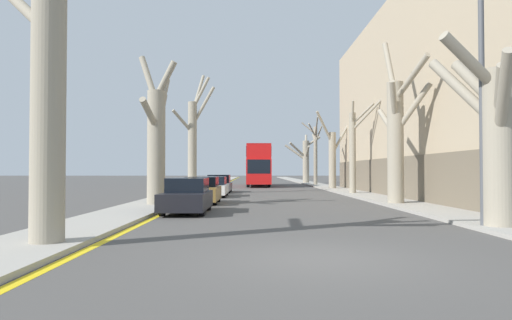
{
  "coord_description": "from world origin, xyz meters",
  "views": [
    {
      "loc": [
        -1.27,
        -8.76,
        1.68
      ],
      "look_at": [
        -0.95,
        35.53,
        2.73
      ],
      "focal_mm": 32.0,
      "sensor_mm": 36.0,
      "label": 1
    }
  ],
  "objects": [
    {
      "name": "street_tree_right_0",
      "position": [
        5.63,
        4.17,
        2.74
      ],
      "size": [
        2.42,
        4.03,
        5.5
      ],
      "color": "gray",
      "rests_on": "ground"
    },
    {
      "name": "double_decker_bus",
      "position": [
        -0.67,
        41.26,
        2.48
      ],
      "size": [
        2.52,
        11.49,
        4.39
      ],
      "color": "red",
      "rests_on": "ground"
    },
    {
      "name": "street_tree_left_0",
      "position": [
        -5.74,
        1.3,
        4.24
      ],
      "size": [
        4.83,
        3.32,
        8.15
      ],
      "color": "gray",
      "rests_on": "ground"
    },
    {
      "name": "sidewalk_right",
      "position": [
        6.18,
        50.0,
        0.06
      ],
      "size": [
        2.39,
        120.0,
        0.12
      ],
      "primitive_type": "cube",
      "color": "#A39E93",
      "rests_on": "ground"
    },
    {
      "name": "street_tree_right_3",
      "position": [
        5.98,
        32.59,
        3.01
      ],
      "size": [
        3.61,
        2.91,
        7.03
      ],
      "color": "gray",
      "rests_on": "ground"
    },
    {
      "name": "street_tree_right_5",
      "position": [
        5.79,
        52.32,
        3.29
      ],
      "size": [
        4.82,
        3.9,
        6.68
      ],
      "color": "gray",
      "rests_on": "ground"
    },
    {
      "name": "parked_car_2",
      "position": [
        -3.9,
        21.14,
        0.62
      ],
      "size": [
        1.88,
        4.44,
        1.3
      ],
      "color": "silver",
      "rests_on": "ground"
    },
    {
      "name": "street_tree_right_4",
      "position": [
        5.88,
        43.17,
        3.88
      ],
      "size": [
        2.21,
        4.74,
        7.59
      ],
      "color": "gray",
      "rests_on": "ground"
    },
    {
      "name": "parked_car_0",
      "position": [
        -3.9,
        9.53,
        0.66
      ],
      "size": [
        1.71,
        4.14,
        1.39
      ],
      "color": "black",
      "rests_on": "ground"
    },
    {
      "name": "street_tree_left_2",
      "position": [
        -5.64,
        24.68,
        3.98
      ],
      "size": [
        3.05,
        3.26,
        9.13
      ],
      "color": "gray",
      "rests_on": "ground"
    },
    {
      "name": "sidewalk_left",
      "position": [
        -6.18,
        50.0,
        0.06
      ],
      "size": [
        2.39,
        120.0,
        0.12
      ],
      "primitive_type": "cube",
      "color": "#A39E93",
      "rests_on": "ground"
    },
    {
      "name": "street_tree_right_2",
      "position": [
        5.91,
        23.44,
        3.28
      ],
      "size": [
        2.06,
        2.29,
        6.73
      ],
      "color": "gray",
      "rests_on": "ground"
    },
    {
      "name": "building_facade_right",
      "position": [
        12.36,
        21.26,
        6.33
      ],
      "size": [
        10.08,
        30.14,
        12.69
      ],
      "color": "tan",
      "rests_on": "ground"
    },
    {
      "name": "lamp_post",
      "position": [
        5.23,
        4.29,
        3.98
      ],
      "size": [
        1.4,
        0.2,
        7.06
      ],
      "color": "#4C4F54",
      "rests_on": "ground"
    },
    {
      "name": "parked_car_3",
      "position": [
        -3.9,
        26.86,
        0.65
      ],
      "size": [
        1.86,
        4.52,
        1.37
      ],
      "color": "#4C5156",
      "rests_on": "ground"
    },
    {
      "name": "parked_car_1",
      "position": [
        -3.9,
        14.79,
        0.65
      ],
      "size": [
        1.76,
        3.92,
        1.37
      ],
      "color": "olive",
      "rests_on": "ground"
    },
    {
      "name": "street_tree_left_1",
      "position": [
        -5.84,
        12.86,
        3.26
      ],
      "size": [
        2.16,
        3.87,
        7.31
      ],
      "color": "gray",
      "rests_on": "ground"
    },
    {
      "name": "ground_plane",
      "position": [
        0.0,
        0.0,
        0.0
      ],
      "size": [
        300.0,
        300.0,
        0.0
      ],
      "primitive_type": "plane",
      "color": "#4C4947"
    },
    {
      "name": "kerb_line_stripe",
      "position": [
        -4.81,
        50.0,
        0.0
      ],
      "size": [
        0.24,
        120.0,
        0.01
      ],
      "primitive_type": "cube",
      "color": "yellow",
      "rests_on": "ground"
    },
    {
      "name": "street_tree_right_1",
      "position": [
        5.75,
        13.45,
        3.55
      ],
      "size": [
        2.15,
        4.69,
        8.41
      ],
      "color": "gray",
      "rests_on": "ground"
    }
  ]
}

